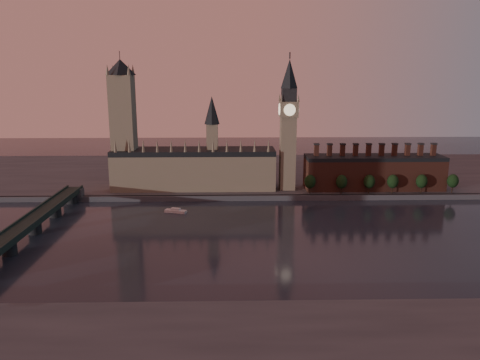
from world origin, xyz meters
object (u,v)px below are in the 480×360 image
object	(u,v)px
victoria_tower	(123,120)
westminster_bridge	(20,233)
big_ben	(288,124)
river_boat	(176,211)

from	to	relation	value
victoria_tower	westminster_bridge	world-z (taller)	victoria_tower
big_ben	river_boat	xyz separation A→B (m)	(-84.29, -50.67, -55.65)
victoria_tower	westminster_bridge	bearing A→B (deg)	-106.56
big_ben	river_boat	world-z (taller)	big_ben
big_ben	river_boat	size ratio (longest dim) A/B	6.69
big_ben	westminster_bridge	distance (m)	205.83
victoria_tower	big_ben	bearing A→B (deg)	-2.20
victoria_tower	big_ben	distance (m)	130.12
victoria_tower	westminster_bridge	xyz separation A→B (m)	(-35.00, -117.70, -51.65)
victoria_tower	westminster_bridge	distance (m)	133.21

